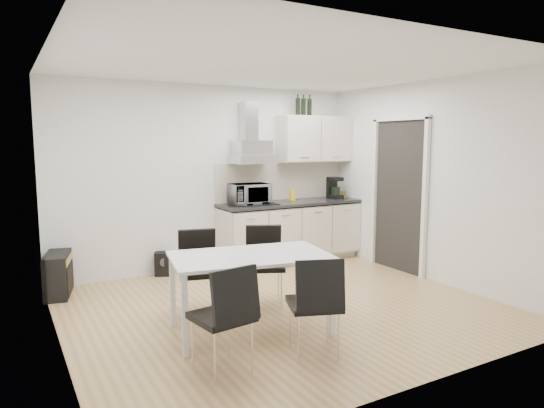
{
  "coord_description": "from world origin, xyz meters",
  "views": [
    {
      "loc": [
        -2.64,
        -4.44,
        1.82
      ],
      "look_at": [
        0.08,
        0.38,
        1.1
      ],
      "focal_mm": 32.0,
      "sensor_mm": 36.0,
      "label": 1
    }
  ],
  "objects_px": {
    "chair_near_right": "(314,305)",
    "chair_near_left": "(222,318)",
    "dining_table": "(250,262)",
    "guitar_amp": "(58,274)",
    "chair_far_left": "(199,273)",
    "floor_speaker": "(162,264)",
    "kitchenette": "(291,207)",
    "chair_far_right": "(265,267)"
  },
  "relations": [
    {
      "from": "chair_far_left",
      "to": "floor_speaker",
      "type": "relative_size",
      "value": 2.73
    },
    {
      "from": "chair_near_right",
      "to": "kitchenette",
      "type": "bearing_deg",
      "value": 82.21
    },
    {
      "from": "dining_table",
      "to": "chair_far_left",
      "type": "relative_size",
      "value": 1.82
    },
    {
      "from": "chair_near_right",
      "to": "chair_near_left",
      "type": "bearing_deg",
      "value": -167.39
    },
    {
      "from": "guitar_amp",
      "to": "floor_speaker",
      "type": "bearing_deg",
      "value": 24.18
    },
    {
      "from": "dining_table",
      "to": "guitar_amp",
      "type": "bearing_deg",
      "value": 136.12
    },
    {
      "from": "kitchenette",
      "to": "floor_speaker",
      "type": "relative_size",
      "value": 7.81
    },
    {
      "from": "chair_near_left",
      "to": "floor_speaker",
      "type": "bearing_deg",
      "value": 73.72
    },
    {
      "from": "dining_table",
      "to": "chair_far_left",
      "type": "bearing_deg",
      "value": 121.0
    },
    {
      "from": "kitchenette",
      "to": "guitar_amp",
      "type": "relative_size",
      "value": 3.85
    },
    {
      "from": "chair_near_right",
      "to": "floor_speaker",
      "type": "relative_size",
      "value": 2.73
    },
    {
      "from": "kitchenette",
      "to": "floor_speaker",
      "type": "distance_m",
      "value": 2.07
    },
    {
      "from": "chair_near_right",
      "to": "guitar_amp",
      "type": "bearing_deg",
      "value": 141.9
    },
    {
      "from": "dining_table",
      "to": "chair_near_right",
      "type": "relative_size",
      "value": 1.82
    },
    {
      "from": "chair_near_left",
      "to": "floor_speaker",
      "type": "distance_m",
      "value": 3.0
    },
    {
      "from": "dining_table",
      "to": "floor_speaker",
      "type": "xyz_separation_m",
      "value": [
        -0.17,
        2.32,
        -0.51
      ]
    },
    {
      "from": "dining_table",
      "to": "guitar_amp",
      "type": "xyz_separation_m",
      "value": [
        -1.5,
        2.07,
        -0.42
      ]
    },
    {
      "from": "chair_far_left",
      "to": "guitar_amp",
      "type": "height_order",
      "value": "chair_far_left"
    },
    {
      "from": "kitchenette",
      "to": "chair_near_left",
      "type": "bearing_deg",
      "value": -130.25
    },
    {
      "from": "kitchenette",
      "to": "dining_table",
      "type": "relative_size",
      "value": 1.57
    },
    {
      "from": "guitar_amp",
      "to": "dining_table",
      "type": "bearing_deg",
      "value": -40.62
    },
    {
      "from": "chair_near_left",
      "to": "dining_table",
      "type": "bearing_deg",
      "value": 39.51
    },
    {
      "from": "chair_far_right",
      "to": "chair_near_left",
      "type": "relative_size",
      "value": 1.0
    },
    {
      "from": "chair_far_left",
      "to": "guitar_amp",
      "type": "distance_m",
      "value": 1.87
    },
    {
      "from": "chair_near_left",
      "to": "guitar_amp",
      "type": "xyz_separation_m",
      "value": [
        -0.92,
        2.71,
        -0.18
      ]
    },
    {
      "from": "kitchenette",
      "to": "dining_table",
      "type": "xyz_separation_m",
      "value": [
        -1.79,
        -2.15,
        -0.16
      ]
    },
    {
      "from": "kitchenette",
      "to": "chair_far_left",
      "type": "bearing_deg",
      "value": -144.22
    },
    {
      "from": "dining_table",
      "to": "chair_far_right",
      "type": "height_order",
      "value": "chair_far_right"
    },
    {
      "from": "chair_near_right",
      "to": "dining_table",
      "type": "bearing_deg",
      "value": 127.13
    },
    {
      "from": "dining_table",
      "to": "chair_far_right",
      "type": "relative_size",
      "value": 1.82
    },
    {
      "from": "dining_table",
      "to": "chair_near_left",
      "type": "relative_size",
      "value": 1.82
    },
    {
      "from": "dining_table",
      "to": "guitar_amp",
      "type": "relative_size",
      "value": 2.45
    },
    {
      "from": "kitchenette",
      "to": "chair_far_right",
      "type": "bearing_deg",
      "value": -129.74
    },
    {
      "from": "guitar_amp",
      "to": "floor_speaker",
      "type": "distance_m",
      "value": 1.36
    },
    {
      "from": "floor_speaker",
      "to": "kitchenette",
      "type": "bearing_deg",
      "value": 18.39
    },
    {
      "from": "chair_near_left",
      "to": "chair_far_left",
      "type": "bearing_deg",
      "value": 68.01
    },
    {
      "from": "kitchenette",
      "to": "chair_far_right",
      "type": "xyz_separation_m",
      "value": [
        -1.33,
        -1.59,
        -0.39
      ]
    },
    {
      "from": "dining_table",
      "to": "floor_speaker",
      "type": "height_order",
      "value": "dining_table"
    },
    {
      "from": "chair_far_right",
      "to": "floor_speaker",
      "type": "relative_size",
      "value": 2.73
    },
    {
      "from": "kitchenette",
      "to": "dining_table",
      "type": "height_order",
      "value": "kitchenette"
    },
    {
      "from": "chair_far_right",
      "to": "chair_near_left",
      "type": "height_order",
      "value": "same"
    },
    {
      "from": "chair_far_right",
      "to": "chair_near_right",
      "type": "bearing_deg",
      "value": 104.18
    }
  ]
}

